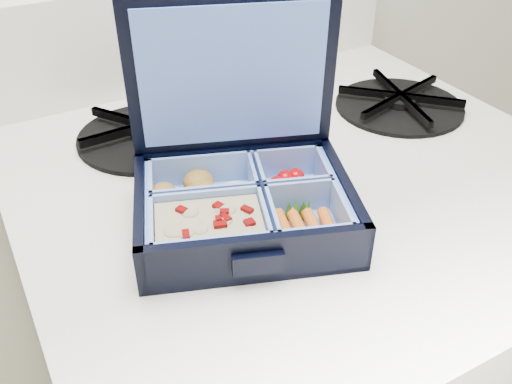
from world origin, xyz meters
TOP-DOWN VIEW (x-y plane):
  - bento_box at (-0.51, 1.57)m, footprint 0.26×0.23m
  - burner_grate at (-0.19, 1.70)m, footprint 0.22×0.22m
  - burner_grate_rear at (-0.53, 1.79)m, footprint 0.19×0.19m
  - fork at (-0.42, 1.73)m, footprint 0.11×0.17m

SIDE VIEW (x-z plane):
  - fork at x=-0.42m, z-range 0.98..0.98m
  - burner_grate_rear at x=-0.53m, z-range 0.98..1.00m
  - burner_grate at x=-0.19m, z-range 0.98..1.00m
  - bento_box at x=-0.51m, z-range 0.98..1.03m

